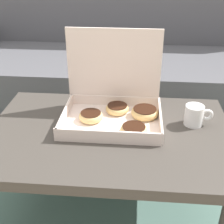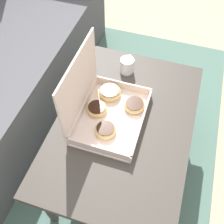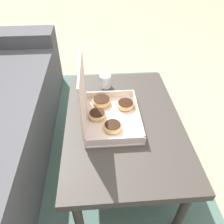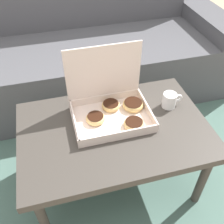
{
  "view_description": "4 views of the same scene",
  "coord_description": "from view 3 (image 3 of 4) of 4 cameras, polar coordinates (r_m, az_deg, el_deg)",
  "views": [
    {
      "loc": [
        0.1,
        -1.13,
        1.07
      ],
      "look_at": [
        0.0,
        -0.08,
        0.5
      ],
      "focal_mm": 50.0,
      "sensor_mm": 36.0,
      "label": 1
    },
    {
      "loc": [
        -0.65,
        -0.29,
        1.45
      ],
      "look_at": [
        0.0,
        -0.08,
        0.5
      ],
      "focal_mm": 42.0,
      "sensor_mm": 36.0,
      "label": 2
    },
    {
      "loc": [
        -0.86,
        -0.01,
        1.24
      ],
      "look_at": [
        0.0,
        -0.08,
        0.5
      ],
      "focal_mm": 35.0,
      "sensor_mm": 36.0,
      "label": 3
    },
    {
      "loc": [
        -0.24,
        -0.99,
        1.37
      ],
      "look_at": [
        0.0,
        -0.08,
        0.5
      ],
      "focal_mm": 42.0,
      "sensor_mm": 36.0,
      "label": 4
    }
  ],
  "objects": [
    {
      "name": "ground_plane",
      "position": [
        1.51,
        -3.06,
        -14.72
      ],
      "size": [
        12.0,
        12.0,
        0.0
      ],
      "primitive_type": "plane",
      "color": "tan"
    },
    {
      "name": "pastry_box",
      "position": [
        1.15,
        -1.92,
        0.92
      ],
      "size": [
        0.38,
        0.29,
        0.34
      ],
      "color": "silver",
      "rests_on": "coffee_table"
    },
    {
      "name": "coffee_mug",
      "position": [
        1.4,
        -1.78,
        8.17
      ],
      "size": [
        0.11,
        0.07,
        0.08
      ],
      "color": "white",
      "rests_on": "coffee_table"
    },
    {
      "name": "coffee_table",
      "position": [
        1.21,
        2.89,
        -3.5
      ],
      "size": [
        0.92,
        0.61,
        0.45
      ],
      "color": "#3D3833",
      "rests_on": "ground_plane"
    },
    {
      "name": "area_rug",
      "position": [
        1.54,
        -14.71,
        -14.87
      ],
      "size": [
        2.42,
        1.94,
        0.01
      ],
      "primitive_type": "cube",
      "color": "#4C6B60",
      "rests_on": "ground_plane"
    }
  ]
}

